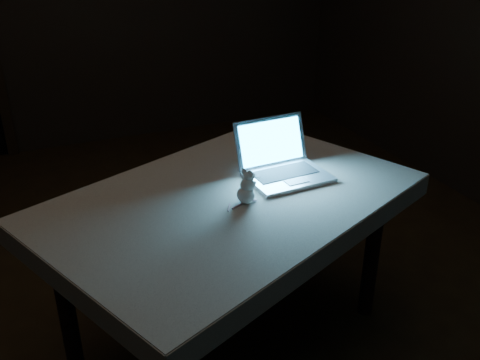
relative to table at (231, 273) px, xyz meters
name	(u,v)px	position (x,y,z in m)	size (l,w,h in m)	color
floor	(173,319)	(-0.21, 0.23, -0.37)	(5.00, 5.00, 0.00)	black
table	(231,273)	(0.00, 0.00, 0.00)	(1.38, 0.89, 0.74)	black
tablecloth	(248,201)	(0.08, 0.00, 0.33)	(1.47, 0.98, 0.09)	beige
laptop	(289,154)	(0.28, 0.04, 0.49)	(0.34, 0.30, 0.23)	silver
plush_mouse	(246,187)	(0.03, -0.08, 0.44)	(0.10, 0.10, 0.14)	white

